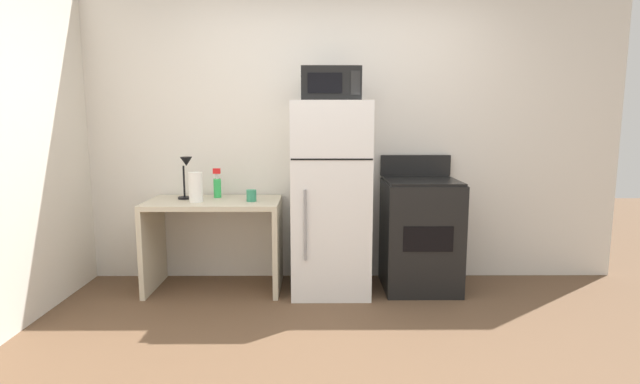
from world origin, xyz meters
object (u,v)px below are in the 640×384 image
(oven_range, at_px, (420,234))
(desk, at_px, (215,228))
(paper_towel_roll, at_px, (196,187))
(refrigerator, at_px, (330,198))
(desk_lamp, at_px, (186,170))
(coffee_mug, at_px, (251,196))
(spray_bottle, at_px, (217,186))
(microwave, at_px, (331,84))

(oven_range, bearing_deg, desk, -179.86)
(paper_towel_roll, height_order, refrigerator, refrigerator)
(desk_lamp, bearing_deg, oven_range, -1.61)
(refrigerator, bearing_deg, paper_towel_roll, -177.35)
(paper_towel_roll, xyz_separation_m, refrigerator, (1.08, 0.05, -0.09))
(desk, height_order, paper_towel_roll, paper_towel_roll)
(coffee_mug, relative_size, oven_range, 0.09)
(desk_lamp, relative_size, paper_towel_roll, 1.47)
(coffee_mug, xyz_separation_m, oven_range, (1.39, 0.06, -0.33))
(desk_lamp, height_order, spray_bottle, desk_lamp)
(desk, bearing_deg, coffee_mug, -9.80)
(paper_towel_roll, xyz_separation_m, microwave, (1.08, 0.03, 0.81))
(spray_bottle, relative_size, paper_towel_roll, 1.04)
(spray_bottle, xyz_separation_m, oven_range, (1.70, -0.14, -0.38))
(coffee_mug, bearing_deg, spray_bottle, 147.48)
(coffee_mug, distance_m, oven_range, 1.43)
(coffee_mug, bearing_deg, microwave, 0.59)
(desk_lamp, xyz_separation_m, oven_range, (1.94, -0.05, -0.52))
(desk, height_order, refrigerator, refrigerator)
(refrigerator, xyz_separation_m, microwave, (0.00, -0.02, 0.91))
(coffee_mug, height_order, spray_bottle, spray_bottle)
(refrigerator, height_order, microwave, microwave)
(desk_lamp, height_order, microwave, microwave)
(refrigerator, bearing_deg, microwave, -89.69)
(desk, xyz_separation_m, coffee_mug, (0.32, -0.05, 0.28))
(desk, height_order, spray_bottle, spray_bottle)
(desk, relative_size, refrigerator, 0.70)
(paper_towel_roll, height_order, microwave, microwave)
(desk, distance_m, paper_towel_roll, 0.38)
(desk_lamp, bearing_deg, paper_towel_roll, -50.85)
(oven_range, bearing_deg, coffee_mug, -177.57)
(desk, distance_m, coffee_mug, 0.43)
(desk, xyz_separation_m, paper_towel_roll, (-0.13, -0.08, 0.35))
(desk, distance_m, spray_bottle, 0.36)
(desk, xyz_separation_m, spray_bottle, (0.00, 0.15, 0.33))
(desk, bearing_deg, desk_lamp, 165.97)
(desk_lamp, relative_size, spray_bottle, 1.42)
(desk_lamp, height_order, refrigerator, refrigerator)
(desk_lamp, height_order, paper_towel_roll, desk_lamp)
(desk_lamp, xyz_separation_m, coffee_mug, (0.55, -0.11, -0.19))
(paper_towel_roll, distance_m, oven_range, 1.88)
(paper_towel_roll, bearing_deg, microwave, 1.54)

